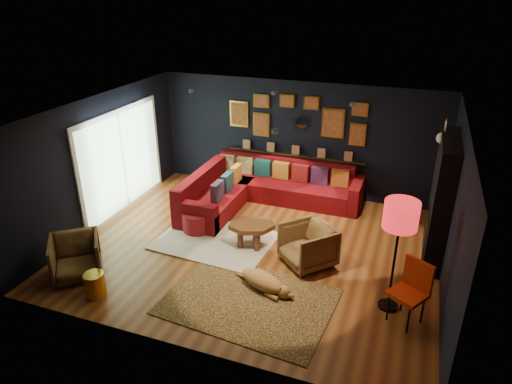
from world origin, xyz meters
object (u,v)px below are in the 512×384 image
(coffee_table, at_px, (252,228))
(orange_chair, at_px, (412,287))
(floor_lamp, at_px, (400,219))
(armchair_right, at_px, (308,244))
(sectional, at_px, (257,190))
(pouf, at_px, (197,221))
(dog, at_px, (262,278))
(armchair_left, at_px, (76,255))
(gold_stool, at_px, (95,285))

(coffee_table, bearing_deg, orange_chair, -21.63)
(floor_lamp, bearing_deg, armchair_right, 153.69)
(sectional, xyz_separation_m, pouf, (-0.69, -1.61, -0.10))
(dog, bearing_deg, armchair_left, -144.25)
(coffee_table, height_order, floor_lamp, floor_lamp)
(armchair_right, bearing_deg, gold_stool, -102.19)
(pouf, distance_m, gold_stool, 2.48)
(gold_stool, bearing_deg, sectional, 72.58)
(armchair_right, bearing_deg, floor_lamp, 16.73)
(armchair_right, distance_m, gold_stool, 3.56)
(orange_chair, distance_m, dog, 2.29)
(sectional, relative_size, dog, 3.01)
(pouf, height_order, dog, pouf)
(gold_stool, bearing_deg, armchair_left, 150.80)
(pouf, relative_size, armchair_right, 0.72)
(armchair_left, xyz_separation_m, gold_stool, (0.63, -0.35, -0.20))
(armchair_left, bearing_deg, gold_stool, -67.89)
(coffee_table, bearing_deg, armchair_right, -11.64)
(gold_stool, bearing_deg, armchair_right, 34.77)
(sectional, relative_size, armchair_right, 4.16)
(armchair_right, bearing_deg, sectional, 172.68)
(gold_stool, bearing_deg, orange_chair, 13.43)
(armchair_left, distance_m, gold_stool, 0.74)
(dog, bearing_deg, coffee_table, 140.14)
(coffee_table, xyz_separation_m, gold_stool, (-1.79, -2.26, -0.19))
(orange_chair, bearing_deg, coffee_table, -170.04)
(pouf, bearing_deg, gold_stool, -103.43)
(armchair_right, distance_m, floor_lamp, 1.97)
(sectional, height_order, gold_stool, sectional)
(sectional, relative_size, armchair_left, 4.31)
(sectional, xyz_separation_m, orange_chair, (3.41, -2.91, 0.25))
(armchair_right, relative_size, floor_lamp, 0.46)
(armchair_right, bearing_deg, armchair_left, -111.64)
(armchair_left, xyz_separation_m, dog, (3.04, 0.74, -0.20))
(armchair_left, bearing_deg, orange_chair, -30.47)
(sectional, xyz_separation_m, armchair_left, (-1.89, -3.67, 0.07))
(armchair_right, bearing_deg, pouf, -146.40)
(sectional, height_order, floor_lamp, floor_lamp)
(coffee_table, relative_size, dog, 0.95)
(coffee_table, bearing_deg, armchair_left, -141.68)
(pouf, bearing_deg, coffee_table, -7.38)
(sectional, height_order, pouf, sectional)
(floor_lamp, bearing_deg, orange_chair, -32.70)
(orange_chair, bearing_deg, dog, -147.78)
(orange_chair, bearing_deg, sectional, 171.12)
(sectional, distance_m, armchair_right, 2.60)
(pouf, distance_m, dog, 2.26)
(coffee_table, bearing_deg, pouf, 172.62)
(coffee_table, bearing_deg, floor_lamp, -20.24)
(armchair_left, relative_size, dog, 0.70)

